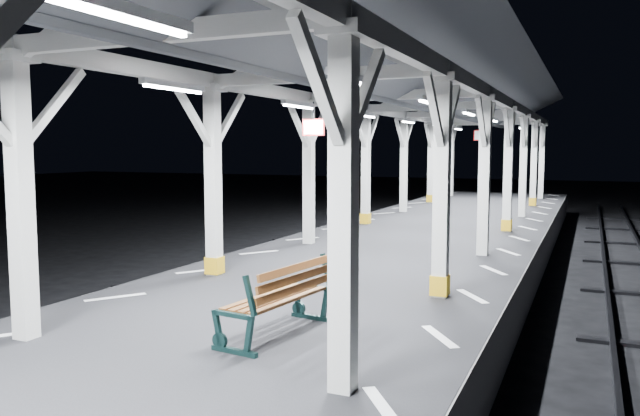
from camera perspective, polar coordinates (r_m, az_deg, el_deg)
The scene contains 6 objects.
ground at distance 8.85m, azimuth -5.56°, elevation -15.96°, with size 120.00×120.00×0.00m, color black.
platform at distance 8.68m, azimuth -5.59°, elevation -12.89°, with size 6.00×50.00×1.00m, color black.
hazard_stripes_left at distance 9.93m, azimuth -18.19°, elevation -7.76°, with size 1.00×48.00×0.01m, color silver.
hazard_stripes_right at distance 7.69m, azimuth 10.88°, elevation -11.47°, with size 1.00×48.00×0.01m, color silver.
canopy at distance 8.33m, azimuth -5.92°, elevation 14.62°, with size 5.40×49.00×4.65m.
bench_mid at distance 7.46m, azimuth -3.41°, elevation -8.10°, with size 0.83×1.73×0.90m.
Camera 1 is at (4.03, -7.18, 3.23)m, focal length 35.00 mm.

